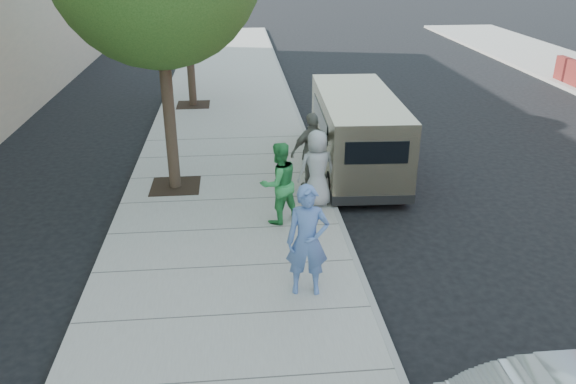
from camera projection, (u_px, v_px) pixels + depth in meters
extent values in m
plane|color=black|center=(275.00, 233.00, 12.02)|extent=(120.00, 120.00, 0.00)
cube|color=gray|center=(228.00, 232.00, 11.90)|extent=(5.00, 60.00, 0.15)
cube|color=gray|center=(341.00, 227.00, 12.11)|extent=(0.12, 60.00, 0.16)
cube|color=black|center=(176.00, 186.00, 13.94)|extent=(1.20, 1.20, 0.01)
cylinder|color=#38281E|center=(169.00, 109.00, 13.13)|extent=(0.28, 0.28, 3.96)
cube|color=black|center=(193.00, 105.00, 20.84)|extent=(1.20, 1.20, 0.01)
cylinder|color=#38281E|center=(190.00, 57.00, 20.12)|extent=(0.28, 0.28, 3.52)
cylinder|color=gray|center=(316.00, 178.00, 12.91)|extent=(0.06, 0.06, 1.16)
cube|color=gray|center=(317.00, 153.00, 12.65)|extent=(0.23, 0.14, 0.08)
cube|color=#2D2D30|center=(313.00, 147.00, 12.56)|extent=(0.15, 0.14, 0.23)
cube|color=#2D2D30|center=(320.00, 146.00, 12.63)|extent=(0.15, 0.14, 0.23)
cube|color=tan|center=(357.00, 131.00, 14.78)|extent=(2.11, 5.19, 1.89)
cube|color=tan|center=(341.00, 118.00, 17.52)|extent=(1.76, 0.59, 0.81)
cube|color=black|center=(377.00, 153.00, 12.30)|extent=(1.42, 0.08, 0.52)
cylinder|color=black|center=(318.00, 139.00, 16.60)|extent=(0.28, 0.73, 0.72)
cylinder|color=black|center=(374.00, 138.00, 16.68)|extent=(0.28, 0.73, 0.72)
cylinder|color=black|center=(333.00, 186.00, 13.42)|extent=(0.28, 0.73, 0.72)
cylinder|color=black|center=(402.00, 184.00, 13.51)|extent=(0.28, 0.73, 0.72)
imported|color=#5475B3|center=(308.00, 241.00, 9.37)|extent=(0.77, 0.55, 1.98)
imported|color=green|center=(279.00, 183.00, 11.83)|extent=(1.08, 0.99, 1.80)
imported|color=#A5A5A8|center=(317.00, 169.00, 12.60)|extent=(0.96, 0.72, 1.77)
imported|color=slate|center=(313.00, 152.00, 13.41)|extent=(1.21, 0.77, 1.92)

